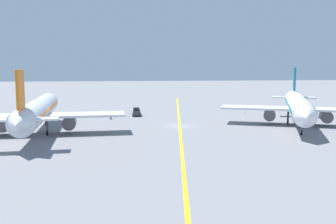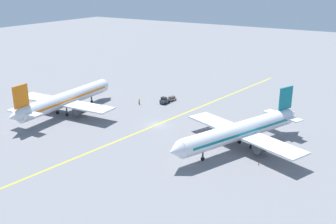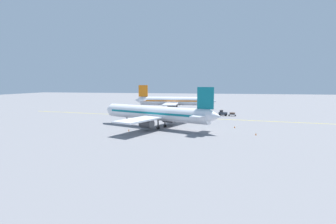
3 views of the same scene
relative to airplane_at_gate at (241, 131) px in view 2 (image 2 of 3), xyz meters
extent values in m
plane|color=slate|center=(21.68, -2.10, -3.71)|extent=(400.00, 400.00, 0.00)
cube|color=yellow|center=(21.68, -2.10, -3.71)|extent=(16.02, 119.03, 0.01)
cylinder|color=white|center=(0.16, 0.41, 0.09)|extent=(14.13, 29.29, 3.60)
cone|color=white|center=(5.97, 15.53, 0.09)|extent=(4.05, 3.47, 3.42)
cone|color=white|center=(-5.77, -14.99, 0.39)|extent=(3.93, 3.90, 3.06)
cube|color=#0F727F|center=(0.16, 0.41, 0.24)|extent=(13.09, 26.51, 0.50)
cube|color=white|center=(-0.20, -0.52, -0.63)|extent=(28.00, 14.90, 0.36)
cylinder|color=#4C4C51|center=(-4.87, 1.27, -1.88)|extent=(3.20, 3.78, 2.20)
cylinder|color=#4C4C51|center=(4.47, -2.32, -1.88)|extent=(3.20, 3.78, 2.20)
cube|color=#0F727F|center=(-4.87, -12.66, 4.39)|extent=(1.77, 3.86, 5.00)
cube|color=white|center=(-4.69, -12.19, 0.49)|extent=(9.26, 5.47, 0.24)
cylinder|color=#4C4C51|center=(3.60, 9.37, -2.31)|extent=(0.36, 0.36, 2.00)
cylinder|color=black|center=(3.60, 9.37, -3.31)|extent=(0.55, 0.85, 0.80)
cylinder|color=#4C4C51|center=(-2.05, -0.88, -2.31)|extent=(0.36, 0.36, 2.00)
cylinder|color=black|center=(-2.05, -0.88, -3.31)|extent=(0.55, 0.85, 0.80)
cylinder|color=#4C4C51|center=(0.93, -2.03, -2.31)|extent=(0.36, 0.36, 2.00)
cylinder|color=black|center=(0.93, -2.03, -3.31)|extent=(0.55, 0.85, 0.80)
cylinder|color=silver|center=(45.77, 3.11, 0.09)|extent=(5.52, 30.17, 3.60)
cone|color=silver|center=(46.81, -13.06, 0.09)|extent=(3.57, 2.61, 3.42)
cone|color=silver|center=(44.71, 19.58, 0.39)|extent=(3.25, 3.19, 3.06)
cube|color=orange|center=(45.77, 3.11, 0.24)|extent=(5.37, 27.18, 0.50)
cube|color=silver|center=(45.71, 4.11, -0.63)|extent=(28.28, 6.99, 0.36)
cylinder|color=#4C4C51|center=(50.70, 4.43, -1.88)|extent=(2.40, 3.33, 2.20)
cylinder|color=#4C4C51|center=(40.72, 3.79, -1.88)|extent=(2.40, 3.33, 2.20)
cube|color=orange|center=(44.87, 17.08, 4.39)|extent=(0.62, 4.01, 5.00)
cube|color=silver|center=(44.91, 16.58, 0.49)|extent=(9.14, 2.97, 0.24)
cylinder|color=#4C4C51|center=(46.39, -6.47, -2.31)|extent=(0.36, 0.36, 2.00)
cylinder|color=black|center=(46.39, -6.47, -3.31)|extent=(0.33, 0.82, 0.80)
cylinder|color=#4C4C51|center=(47.24, 5.21, -2.31)|extent=(0.36, 0.36, 2.00)
cylinder|color=black|center=(47.24, 5.21, -3.31)|extent=(0.33, 0.82, 0.80)
cylinder|color=#4C4C51|center=(44.05, 5.00, -2.31)|extent=(0.36, 0.36, 2.00)
cylinder|color=black|center=(44.05, 5.00, -3.31)|extent=(0.33, 0.82, 0.80)
cube|color=#333842|center=(29.05, -16.96, -2.91)|extent=(1.73, 3.11, 0.90)
cube|color=black|center=(29.09, -16.41, -2.11)|extent=(1.36, 1.20, 0.70)
sphere|color=orange|center=(29.09, -16.41, -1.68)|extent=(0.16, 0.16, 0.16)
cylinder|color=black|center=(28.38, -15.92, -3.36)|extent=(0.30, 0.72, 0.70)
cylinder|color=black|center=(29.87, -16.04, -3.36)|extent=(0.30, 0.72, 0.70)
cylinder|color=black|center=(28.22, -17.87, -3.36)|extent=(0.30, 0.72, 0.70)
cylinder|color=black|center=(29.72, -17.99, -3.36)|extent=(0.30, 0.72, 0.70)
cube|color=gray|center=(28.79, -20.15, -3.17)|extent=(1.60, 2.70, 0.20)
cube|color=#4C382D|center=(28.79, -20.15, -2.77)|extent=(1.26, 1.90, 0.60)
cylinder|color=black|center=(28.25, -19.06, -3.49)|extent=(0.17, 0.45, 0.44)
cylinder|color=black|center=(29.50, -19.16, -3.49)|extent=(0.17, 0.45, 0.44)
cylinder|color=black|center=(28.08, -21.13, -3.49)|extent=(0.17, 0.45, 0.44)
cylinder|color=black|center=(29.34, -21.23, -3.49)|extent=(0.17, 0.45, 0.44)
cylinder|color=#23232D|center=(34.62, -12.48, -3.28)|extent=(0.16, 0.16, 0.85)
cylinder|color=#23232D|center=(34.42, -12.43, -3.28)|extent=(0.16, 0.16, 0.85)
cube|color=#CCD819|center=(34.52, -12.45, -2.56)|extent=(0.40, 0.29, 0.60)
cylinder|color=#CCD819|center=(34.75, -12.51, -2.56)|extent=(0.10, 0.10, 0.55)
cylinder|color=#CCD819|center=(34.28, -12.40, -2.56)|extent=(0.10, 0.10, 0.55)
sphere|color=beige|center=(34.52, -12.45, -2.14)|extent=(0.22, 0.22, 0.22)
cone|color=orange|center=(3.50, -19.73, -3.43)|extent=(0.32, 0.32, 0.55)
cone|color=orange|center=(-5.13, -23.86, -3.43)|extent=(0.32, 0.32, 0.55)
cone|color=orange|center=(-5.97, 5.43, -3.43)|extent=(0.32, 0.32, 0.55)
camera|label=1|loc=(31.98, 68.54, 7.53)|focal=42.00mm
camera|label=2|loc=(-26.92, 69.64, 28.93)|focal=42.00mm
camera|label=3|loc=(-64.75, -16.06, 7.80)|focal=28.00mm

